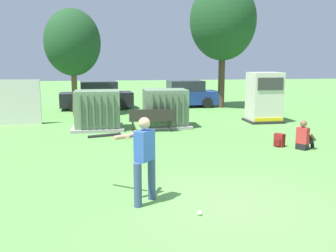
{
  "coord_description": "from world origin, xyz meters",
  "views": [
    {
      "loc": [
        -2.3,
        -6.63,
        2.81
      ],
      "look_at": [
        -0.65,
        3.5,
        1.0
      ],
      "focal_mm": 39.53,
      "sensor_mm": 36.0,
      "label": 1
    }
  ],
  "objects": [
    {
      "name": "parked_car_leftmost",
      "position": [
        -2.93,
        15.57,
        0.75
      ],
      "size": [
        4.32,
        2.18,
        1.62
      ],
      "color": "black",
      "rests_on": "ground"
    },
    {
      "name": "ground_plane",
      "position": [
        0.0,
        0.0,
        0.0
      ],
      "size": [
        96.0,
        96.0,
        0.0
      ],
      "primitive_type": "plane",
      "color": "#5B9947"
    },
    {
      "name": "park_bench",
      "position": [
        -0.59,
        7.92,
        0.54
      ],
      "size": [
        1.83,
        0.56,
        0.92
      ],
      "color": "#2D2823",
      "rests_on": "ground"
    },
    {
      "name": "batter",
      "position": [
        -1.66,
        0.43,
        0.98
      ],
      "size": [
        1.38,
        1.25,
        1.74
      ],
      "color": "#384C75",
      "rests_on": "ground"
    },
    {
      "name": "transformer_mid_west",
      "position": [
        0.11,
        8.89,
        0.79
      ],
      "size": [
        2.1,
        1.7,
        1.62
      ],
      "color": "#9E9B93",
      "rests_on": "ground"
    },
    {
      "name": "sports_ball",
      "position": [
        -0.69,
        -0.38,
        0.04
      ],
      "size": [
        0.09,
        0.09,
        0.09
      ],
      "primitive_type": "sphere",
      "color": "white",
      "rests_on": "ground"
    },
    {
      "name": "tree_left",
      "position": [
        -4.0,
        13.11,
        3.72
      ],
      "size": [
        2.84,
        2.84,
        5.42
      ],
      "color": "brown",
      "rests_on": "ground"
    },
    {
      "name": "generator_enclosure",
      "position": [
        4.85,
        9.49,
        1.14
      ],
      "size": [
        1.6,
        1.4,
        2.3
      ],
      "color": "#262626",
      "rests_on": "ground"
    },
    {
      "name": "transformer_west",
      "position": [
        -2.74,
        8.77,
        0.79
      ],
      "size": [
        2.1,
        1.7,
        1.62
      ],
      "color": "#9E9B93",
      "rests_on": "ground"
    },
    {
      "name": "tree_center_left",
      "position": [
        4.53,
        15.08,
        5.13
      ],
      "size": [
        3.91,
        3.91,
        7.48
      ],
      "color": "#4C3828",
      "rests_on": "ground"
    },
    {
      "name": "parked_car_left_of_center",
      "position": [
        2.31,
        15.7,
        0.75
      ],
      "size": [
        4.29,
        2.1,
        1.62
      ],
      "color": "navy",
      "rests_on": "ground"
    },
    {
      "name": "seated_spectator",
      "position": [
        3.91,
        4.16,
        0.38
      ],
      "size": [
        0.78,
        0.68,
        0.96
      ],
      "color": "black",
      "rests_on": "ground"
    },
    {
      "name": "backpack",
      "position": [
        3.28,
        4.61,
        0.21
      ],
      "size": [
        0.36,
        0.38,
        0.44
      ],
      "color": "maroon",
      "rests_on": "ground"
    }
  ]
}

